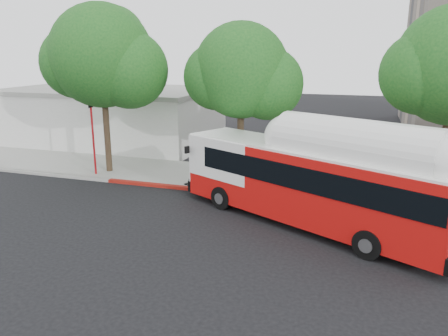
# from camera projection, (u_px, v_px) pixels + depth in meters

# --- Properties ---
(ground) EXTENTS (120.00, 120.00, 0.00)m
(ground) POSITION_uv_depth(u_px,v_px,m) (224.00, 224.00, 18.52)
(ground) COLOR black
(ground) RESTS_ON ground
(sidewalk) EXTENTS (60.00, 5.00, 0.15)m
(sidewalk) POSITION_uv_depth(u_px,v_px,m) (260.00, 180.00, 24.48)
(sidewalk) COLOR gray
(sidewalk) RESTS_ON ground
(curb_strip) EXTENTS (60.00, 0.30, 0.15)m
(curb_strip) POSITION_uv_depth(u_px,v_px,m) (248.00, 194.00, 22.08)
(curb_strip) COLOR gray
(curb_strip) RESTS_ON ground
(red_curb_segment) EXTENTS (10.00, 0.32, 0.16)m
(red_curb_segment) POSITION_uv_depth(u_px,v_px,m) (193.00, 189.00, 22.97)
(red_curb_segment) COLOR maroon
(red_curb_segment) RESTS_ON ground
(street_tree_left) EXTENTS (6.67, 5.80, 9.74)m
(street_tree_left) POSITION_uv_depth(u_px,v_px,m) (110.00, 60.00, 24.44)
(street_tree_left) COLOR #2D2116
(street_tree_left) RESTS_ON ground
(street_tree_mid) EXTENTS (5.75, 5.00, 8.62)m
(street_tree_mid) POSITION_uv_depth(u_px,v_px,m) (249.00, 75.00, 22.73)
(street_tree_mid) COLOR #2D2116
(street_tree_mid) RESTS_ON ground
(low_commercial_bldg) EXTENTS (16.20, 10.20, 4.25)m
(low_commercial_bldg) POSITION_uv_depth(u_px,v_px,m) (111.00, 115.00, 34.97)
(low_commercial_bldg) COLOR silver
(low_commercial_bldg) RESTS_ON ground
(transit_bus) EXTENTS (12.40, 7.63, 3.77)m
(transit_bus) POSITION_uv_depth(u_px,v_px,m) (310.00, 185.00, 17.98)
(transit_bus) COLOR red
(transit_bus) RESTS_ON ground
(signal_pole) EXTENTS (0.12, 0.40, 4.26)m
(signal_pole) POSITION_uv_depth(u_px,v_px,m) (93.00, 140.00, 24.99)
(signal_pole) COLOR #A91217
(signal_pole) RESTS_ON ground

